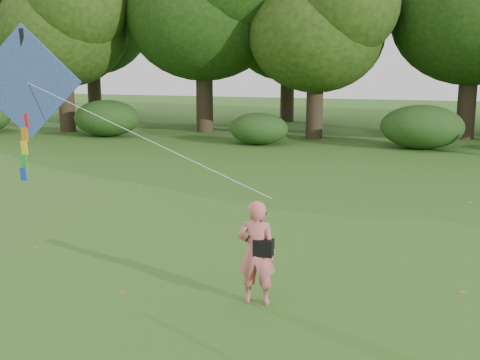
# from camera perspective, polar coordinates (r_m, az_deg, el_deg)

# --- Properties ---
(ground) EXTENTS (100.00, 100.00, 0.00)m
(ground) POSITION_cam_1_polar(r_m,az_deg,el_deg) (10.06, -1.51, -10.70)
(ground) COLOR #265114
(ground) RESTS_ON ground
(man_kite_flyer) EXTENTS (0.63, 0.43, 1.66)m
(man_kite_flyer) POSITION_cam_1_polar(r_m,az_deg,el_deg) (9.42, 1.59, -6.87)
(man_kite_flyer) COLOR #D46468
(man_kite_flyer) RESTS_ON ground
(crossbody_bag) EXTENTS (0.43, 0.20, 0.69)m
(crossbody_bag) POSITION_cam_1_polar(r_m,az_deg,el_deg) (9.33, 2.23, -6.35)
(crossbody_bag) COLOR black
(crossbody_bag) RESTS_ON ground
(flying_kite) EXTENTS (6.06, 1.35, 2.96)m
(flying_kite) POSITION_cam_1_polar(r_m,az_deg,el_deg) (12.02, -19.56, 8.48)
(flying_kite) COLOR #2748AB
(flying_kite) RESTS_ON ground
(tree_line) EXTENTS (54.70, 15.30, 9.48)m
(tree_line) POSITION_cam_1_polar(r_m,az_deg,el_deg) (31.80, 14.94, 14.32)
(tree_line) COLOR #3A2D1E
(tree_line) RESTS_ON ground
(shrub_band) EXTENTS (39.15, 3.22, 1.88)m
(shrub_band) POSITION_cam_1_polar(r_m,az_deg,el_deg) (26.86, 8.88, 5.02)
(shrub_band) COLOR #264919
(shrub_band) RESTS_ON ground
(fallen_leaves) EXTENTS (10.15, 11.87, 0.01)m
(fallen_leaves) POSITION_cam_1_polar(r_m,az_deg,el_deg) (11.89, 3.62, -7.16)
(fallen_leaves) COLOR olive
(fallen_leaves) RESTS_ON ground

